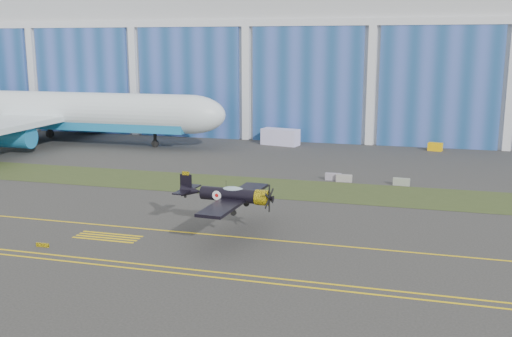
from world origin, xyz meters
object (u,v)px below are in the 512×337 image
(shipping_container, at_px, (280,137))
(tug, at_px, (435,147))
(warbird, at_px, (229,195))
(jetliner, at_px, (45,70))

(shipping_container, xyz_separation_m, tug, (25.52, 1.17, -0.74))
(warbird, bearing_deg, shipping_container, 101.93)
(jetliner, relative_size, shipping_container, 11.51)
(jetliner, height_order, tug, jetliner)
(warbird, distance_m, tug, 53.84)
(tug, bearing_deg, shipping_container, -164.80)
(jetliner, xyz_separation_m, shipping_container, (39.76, 8.10, -11.27))
(jetliner, bearing_deg, warbird, -42.11)
(jetliner, distance_m, tug, 67.01)
(jetliner, bearing_deg, tug, 7.40)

